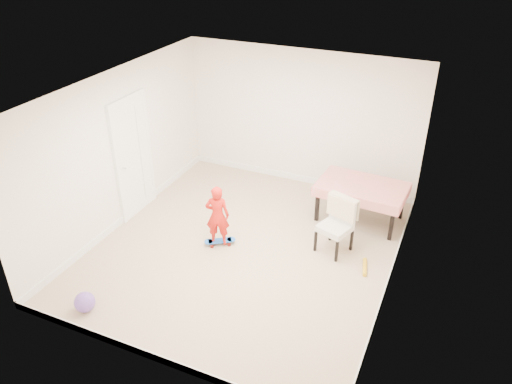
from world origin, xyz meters
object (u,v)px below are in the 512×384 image
at_px(dining_chair, 335,226).
at_px(skateboard, 220,242).
at_px(balloon, 85,302).
at_px(dining_table, 360,202).
at_px(child, 218,217).

height_order(dining_chair, skateboard, dining_chair).
bearing_deg(dining_chair, balloon, -115.74).
bearing_deg(balloon, skateboard, 65.47).
bearing_deg(dining_table, child, -135.02).
distance_m(skateboard, balloon, 2.28).
xyz_separation_m(skateboard, child, (-0.02, -0.02, 0.48)).
height_order(skateboard, balloon, balloon).
height_order(child, balloon, child).
bearing_deg(child, dining_chair, -179.41).
relative_size(dining_table, dining_chair, 1.60).
bearing_deg(dining_chair, child, -141.78).
distance_m(dining_chair, balloon, 3.76).
height_order(dining_table, dining_chair, dining_chair).
xyz_separation_m(dining_table, dining_chair, (-0.15, -1.07, 0.11)).
distance_m(dining_table, skateboard, 2.50).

